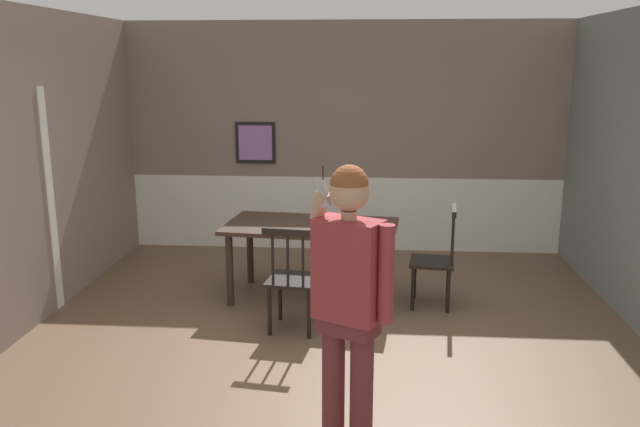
{
  "coord_description": "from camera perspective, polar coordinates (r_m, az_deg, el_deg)",
  "views": [
    {
      "loc": [
        0.29,
        -5.08,
        2.32
      ],
      "look_at": [
        -0.03,
        -0.75,
        1.3
      ],
      "focal_mm": 36.3,
      "sensor_mm": 36.0,
      "label": 1
    }
  ],
  "objects": [
    {
      "name": "room_left_partition",
      "position": [
        5.99,
        -26.06,
        3.04
      ],
      "size": [
        0.13,
        5.74,
        2.8
      ],
      "color": "gray",
      "rests_on": "ground_plane"
    },
    {
      "name": "chair_near_window",
      "position": [
        5.65,
        -2.42,
        -5.81
      ],
      "size": [
        0.49,
        0.49,
        0.97
      ],
      "rotation": [
        0.0,
        0.0,
        -0.13
      ],
      "color": "black",
      "rests_on": "ground_plane"
    },
    {
      "name": "person_figure",
      "position": [
        3.79,
        2.6,
        -6.82
      ],
      "size": [
        0.51,
        0.36,
        1.76
      ],
      "rotation": [
        0.0,
        0.0,
        2.68
      ],
      "color": "brown",
      "rests_on": "ground_plane"
    },
    {
      "name": "dining_table",
      "position": [
        6.38,
        -0.79,
        -1.76
      ],
      "size": [
        1.75,
        1.06,
        0.76
      ],
      "rotation": [
        0.0,
        0.0,
        -0.1
      ],
      "color": "#38281E",
      "rests_on": "ground_plane"
    },
    {
      "name": "chair_by_doorway",
      "position": [
        6.32,
        10.18,
        -3.99
      ],
      "size": [
        0.46,
        0.46,
        0.99
      ],
      "rotation": [
        0.0,
        0.0,
        1.45
      ],
      "color": "black",
      "rests_on": "ground_plane"
    },
    {
      "name": "room_back_partition",
      "position": [
        8.02,
        2.14,
        6.28
      ],
      "size": [
        5.44,
        0.17,
        2.8
      ],
      "color": "gray",
      "rests_on": "ground_plane"
    },
    {
      "name": "ground_plane",
      "position": [
        5.6,
        0.92,
        -11.26
      ],
      "size": [
        6.31,
        6.31,
        0.0
      ],
      "primitive_type": "plane",
      "color": "brown"
    }
  ]
}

